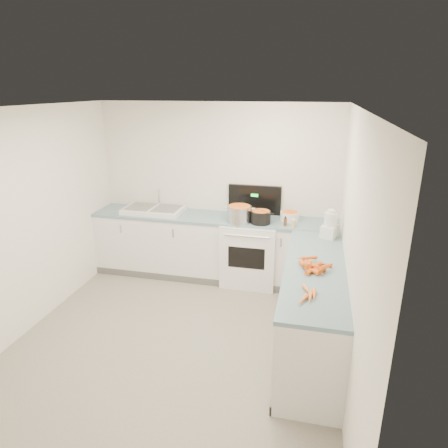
% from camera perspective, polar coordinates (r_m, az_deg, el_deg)
% --- Properties ---
extents(floor, '(3.50, 4.00, 0.00)m').
position_cam_1_polar(floor, '(4.64, -7.00, -16.51)').
color(floor, gray).
rests_on(floor, ground).
extents(ceiling, '(3.50, 4.00, 0.00)m').
position_cam_1_polar(ceiling, '(3.79, -8.55, 16.01)').
color(ceiling, white).
rests_on(ceiling, ground).
extents(wall_back, '(3.50, 0.00, 2.50)m').
position_cam_1_polar(wall_back, '(5.87, -0.86, 4.84)').
color(wall_back, white).
rests_on(wall_back, ground).
extents(wall_front, '(3.50, 0.00, 2.50)m').
position_cam_1_polar(wall_front, '(2.51, -24.68, -17.88)').
color(wall_front, white).
rests_on(wall_front, ground).
extents(wall_left, '(0.00, 4.00, 2.50)m').
position_cam_1_polar(wall_left, '(4.93, -27.12, -0.09)').
color(wall_left, white).
rests_on(wall_left, ground).
extents(wall_right, '(0.00, 4.00, 2.50)m').
position_cam_1_polar(wall_right, '(3.82, 17.73, -3.99)').
color(wall_right, white).
rests_on(wall_right, ground).
extents(counter_back, '(3.50, 0.62, 0.94)m').
position_cam_1_polar(counter_back, '(5.84, -1.53, -3.30)').
color(counter_back, white).
rests_on(counter_back, ground).
extents(counter_right, '(0.62, 2.20, 0.94)m').
position_cam_1_polar(counter_right, '(4.42, 12.51, -11.56)').
color(counter_right, white).
rests_on(counter_right, ground).
extents(stove, '(0.76, 0.65, 1.36)m').
position_cam_1_polar(stove, '(5.72, 3.78, -3.79)').
color(stove, white).
rests_on(stove, ground).
extents(sink, '(0.86, 0.52, 0.31)m').
position_cam_1_polar(sink, '(5.95, -9.99, 2.03)').
color(sink, white).
rests_on(sink, counter_back).
extents(steel_pot, '(0.41, 0.41, 0.24)m').
position_cam_1_polar(steel_pot, '(5.42, 2.21, 1.34)').
color(steel_pot, silver).
rests_on(steel_pot, stove).
extents(black_pot, '(0.29, 0.29, 0.19)m').
position_cam_1_polar(black_pot, '(5.40, 5.25, 0.89)').
color(black_pot, black).
rests_on(black_pot, stove).
extents(wooden_spoon, '(0.28, 0.21, 0.01)m').
position_cam_1_polar(wooden_spoon, '(5.36, 5.29, 1.97)').
color(wooden_spoon, '#AD7A47').
rests_on(wooden_spoon, black_pot).
extents(mixing_bowl, '(0.35, 0.35, 0.12)m').
position_cam_1_polar(mixing_bowl, '(5.56, 9.40, 1.10)').
color(mixing_bowl, white).
rests_on(mixing_bowl, counter_back).
extents(extract_bottle, '(0.04, 0.04, 0.11)m').
position_cam_1_polar(extract_bottle, '(5.34, 8.74, 0.29)').
color(extract_bottle, '#593319').
rests_on(extract_bottle, counter_back).
extents(spice_jar, '(0.05, 0.05, 0.09)m').
position_cam_1_polar(spice_jar, '(5.31, 9.90, 0.04)').
color(spice_jar, '#E5B266').
rests_on(spice_jar, counter_back).
extents(food_processor, '(0.24, 0.26, 0.35)m').
position_cam_1_polar(food_processor, '(5.02, 14.91, -0.20)').
color(food_processor, white).
rests_on(food_processor, counter_right).
extents(carrot_pile, '(0.39, 0.42, 0.08)m').
position_cam_1_polar(carrot_pile, '(4.14, 12.69, -5.87)').
color(carrot_pile, orange).
rests_on(carrot_pile, counter_right).
extents(peeled_carrots, '(0.17, 0.36, 0.04)m').
position_cam_1_polar(peeled_carrots, '(3.62, 12.01, -9.94)').
color(peeled_carrots, orange).
rests_on(peeled_carrots, counter_right).
extents(peelings, '(0.23, 0.22, 0.01)m').
position_cam_1_polar(peelings, '(6.03, -11.61, 2.54)').
color(peelings, tan).
rests_on(peelings, sink).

